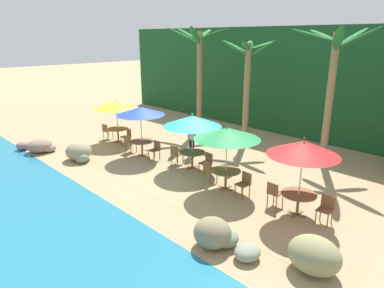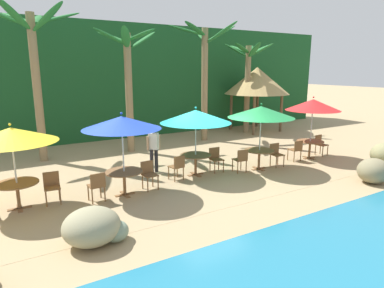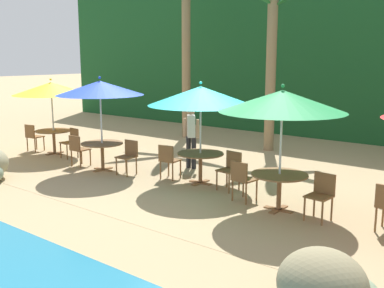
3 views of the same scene
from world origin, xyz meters
The scene contains 28 objects.
ground_plane centered at (0.00, 0.00, 0.00)m, with size 120.00×120.00×0.00m, color tan.
terrace_deck centered at (0.00, 0.00, 0.00)m, with size 18.00×5.20×0.01m.
foliage_backdrop centered at (0.00, 9.00, 3.00)m, with size 28.00×2.40×6.00m.
rock_seawall centered at (0.56, -2.97, 0.36)m, with size 17.06×2.43×0.90m.
umbrella_yellow centered at (-5.87, 0.22, 2.02)m, with size 2.29×2.29×2.33m.
dining_table_yellow centered at (-5.87, 0.22, 0.61)m, with size 1.10×1.10×0.74m.
chair_yellow_seaward centered at (-5.01, 0.23, 0.51)m, with size 0.46×0.47×0.87m.
chair_yellow_inland centered at (-6.70, 0.02, 0.51)m, with size 0.47×0.48×0.87m.
umbrella_blue centered at (-3.08, -0.25, 2.18)m, with size 2.26×2.26×2.48m.
dining_table_blue centered at (-3.08, -0.25, 0.61)m, with size 1.10×1.10×0.74m.
chair_blue_seaward centered at (-2.24, -0.11, 0.51)m, with size 0.44×0.45×0.87m.
chair_blue_inland centered at (-3.93, -0.39, 0.51)m, with size 0.44×0.45×0.87m.
umbrella_teal centered at (-0.26, 0.32, 2.09)m, with size 2.46×2.46×2.42m.
dining_table_teal centered at (-0.26, 0.32, 0.61)m, with size 1.10×1.10×0.74m.
chair_teal_seaward centered at (0.59, 0.33, 0.51)m, with size 0.46×0.47×0.87m.
chair_teal_inland centered at (-1.09, 0.12, 0.51)m, with size 0.47×0.48×0.87m.
umbrella_green centered at (2.13, -0.29, 2.15)m, with size 2.41×2.41×2.48m.
dining_table_green centered at (2.13, -0.29, 0.61)m, with size 1.10×1.10×0.74m.
chair_green_seaward centered at (2.99, -0.28, 0.51)m, with size 0.46×0.47×0.87m.
chair_green_inland centered at (1.28, -0.28, 0.51)m, with size 0.47×0.47×0.87m.
umbrella_red centered at (5.02, -0.17, 2.24)m, with size 2.19×2.19×2.58m.
dining_table_red centered at (5.02, -0.17, 0.61)m, with size 1.10×1.10×0.74m.
chair_red_seaward centered at (5.86, -0.01, 0.51)m, with size 0.45×0.46×0.87m.
chair_red_inland centered at (4.17, -0.22, 0.51)m, with size 0.44×0.45×0.87m.
palm_tree_nearest centered at (-4.60, 5.17, 4.11)m, with size 3.82×3.57×6.01m.
palm_tree_second centered at (-0.94, 4.85, 3.61)m, with size 3.01×2.94×5.34m.
palm_tree_third centered at (3.26, 5.21, 3.89)m, with size 3.52×3.40×5.89m.
waiter_in_white centered at (-1.37, 1.38, 0.99)m, with size 0.52×0.39×1.70m.
Camera 1 is at (9.76, -9.49, 5.45)m, focal length 32.46 mm.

